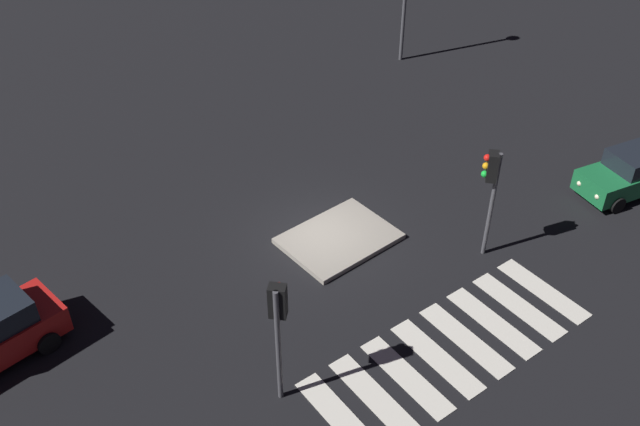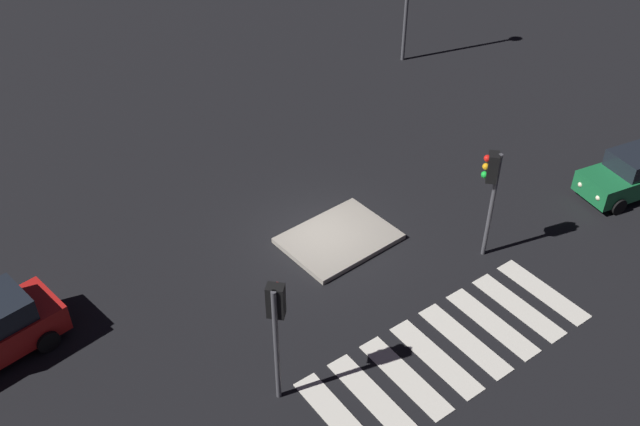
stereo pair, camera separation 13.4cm
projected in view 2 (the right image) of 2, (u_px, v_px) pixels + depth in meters
ground_plane at (320, 236)px, 24.46m from camera, size 80.00×80.00×0.00m
traffic_island at (339, 239)px, 24.21m from camera, size 3.82×2.96×0.18m
car_green at (632, 174)px, 25.99m from camera, size 4.09×2.37×1.70m
traffic_light_east at (491, 180)px, 21.94m from camera, size 0.54×0.54×3.93m
traffic_light_south at (276, 315)px, 17.42m from camera, size 0.54×0.54×3.86m
crosswalk_near at (450, 349)px, 20.38m from camera, size 8.75×3.20×0.02m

